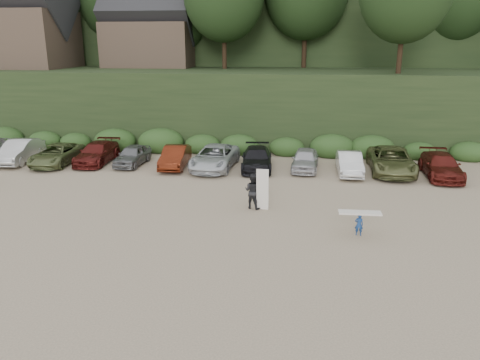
# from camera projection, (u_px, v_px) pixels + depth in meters

# --- Properties ---
(ground) EXTENTS (120.00, 120.00, 0.00)m
(ground) POSITION_uv_depth(u_px,v_px,m) (250.00, 225.00, 22.24)
(ground) COLOR tan
(ground) RESTS_ON ground
(hillside_backdrop) EXTENTS (90.00, 41.50, 28.00)m
(hillside_backdrop) POSITION_uv_depth(u_px,v_px,m) (282.00, 15.00, 53.21)
(hillside_backdrop) COLOR black
(hillside_backdrop) RESTS_ON ground
(parked_cars) EXTENTS (34.07, 6.33, 1.64)m
(parked_cars) POSITION_uv_depth(u_px,v_px,m) (206.00, 157.00, 32.03)
(parked_cars) COLOR #ACADB1
(parked_cars) RESTS_ON ground
(child_surfer) EXTENTS (1.87, 0.56, 1.12)m
(child_surfer) POSITION_uv_depth(u_px,v_px,m) (359.00, 219.00, 20.83)
(child_surfer) COLOR navy
(child_surfer) RESTS_ON ground
(adult_surfer) EXTENTS (1.39, 1.00, 2.21)m
(adult_surfer) POSITION_uv_depth(u_px,v_px,m) (254.00, 191.00, 24.15)
(adult_surfer) COLOR black
(adult_surfer) RESTS_ON ground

